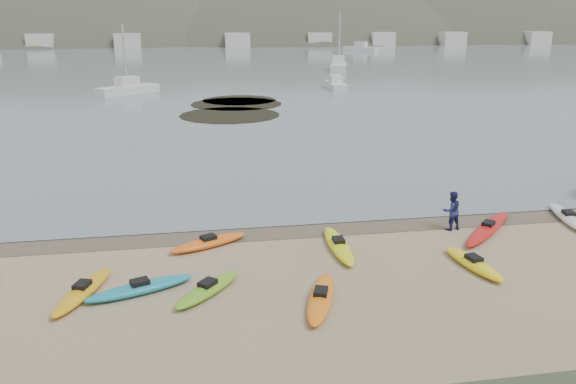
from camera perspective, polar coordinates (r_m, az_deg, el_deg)
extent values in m
plane|color=tan|center=(23.34, 0.00, -3.52)|extent=(600.00, 600.00, 0.00)
plane|color=brown|center=(23.06, 0.12, -3.77)|extent=(60.00, 60.00, 0.00)
plane|color=slate|center=(321.63, -9.25, 15.65)|extent=(1200.00, 1200.00, 0.00)
ellipsoid|color=yellow|center=(20.56, 18.31, -6.91)|extent=(1.24, 3.12, 0.34)
ellipsoid|color=silver|center=(26.67, 26.55, -2.33)|extent=(1.56, 3.82, 0.34)
ellipsoid|color=#EFF014|center=(21.11, 5.14, -5.41)|extent=(0.75, 3.76, 0.34)
ellipsoid|color=red|center=(24.06, 19.64, -3.49)|extent=(3.93, 3.86, 0.34)
ellipsoid|color=#6EAF23|center=(17.99, -8.15, -9.74)|extent=(2.48, 2.72, 0.34)
ellipsoid|color=orange|center=(17.34, 3.34, -10.69)|extent=(1.79, 3.46, 0.34)
ellipsoid|color=orange|center=(21.48, -8.07, -5.11)|extent=(3.19, 2.02, 0.34)
ellipsoid|color=gold|center=(18.83, -20.12, -9.42)|extent=(1.79, 3.45, 0.34)
ellipsoid|color=teal|center=(18.47, -14.78, -9.42)|extent=(3.49, 1.91, 0.34)
imported|color=navy|center=(23.69, 16.27, -1.83)|extent=(0.89, 0.75, 1.63)
cylinder|color=black|center=(50.26, -5.93, 7.77)|extent=(8.88, 8.88, 0.04)
cylinder|color=black|center=(56.77, -5.26, 8.88)|extent=(9.07, 9.07, 0.04)
cylinder|color=black|center=(59.33, -4.98, 9.25)|extent=(7.71, 7.71, 0.04)
cube|color=silver|center=(66.67, -15.98, 9.97)|extent=(6.89, 6.42, 1.03)
cube|color=silver|center=(69.29, 4.84, 10.75)|extent=(1.96, 6.19, 0.86)
cube|color=silver|center=(94.19, 5.16, 12.59)|extent=(4.71, 9.20, 1.24)
cube|color=silver|center=(148.52, 7.40, 14.24)|extent=(8.17, 7.88, 1.24)
ellipsoid|color=#384235|center=(221.99, -20.51, 9.46)|extent=(220.00, 120.00, 80.00)
ellipsoid|color=#384235|center=(216.29, 0.81, 11.08)|extent=(200.00, 110.00, 68.00)
ellipsoid|color=#384235|center=(254.93, 19.86, 10.62)|extent=(230.00, 130.00, 76.00)
cube|color=beige|center=(170.99, -23.23, 13.88)|extent=(7.00, 5.00, 4.00)
cube|color=beige|center=(167.24, -14.97, 14.62)|extent=(7.00, 5.00, 4.00)
cube|color=beige|center=(166.90, -6.47, 15.07)|extent=(7.00, 5.00, 4.00)
cube|color=beige|center=(169.98, 1.93, 15.21)|extent=(7.00, 5.00, 4.00)
cube|color=beige|center=(176.30, 9.87, 15.05)|extent=(7.00, 5.00, 4.00)
cube|color=beige|center=(185.54, 17.12, 14.66)|extent=(7.00, 5.00, 4.00)
cube|color=beige|center=(197.28, 23.58, 14.13)|extent=(7.00, 5.00, 4.00)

